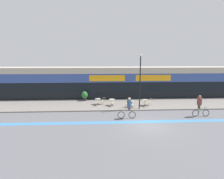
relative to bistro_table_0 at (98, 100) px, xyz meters
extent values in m
plane|color=#5B5B60|center=(4.50, -7.12, -0.64)|extent=(120.00, 120.00, 0.00)
cube|color=slate|center=(4.50, 0.13, -0.58)|extent=(40.00, 5.50, 0.12)
cube|color=#B2A899|center=(4.50, 4.88, 1.64)|extent=(40.00, 4.00, 4.57)
cube|color=black|center=(4.50, 2.91, 0.68)|extent=(38.80, 0.10, 2.40)
cube|color=#334C93|center=(4.50, 2.93, 2.48)|extent=(39.20, 0.14, 1.20)
cube|color=orange|center=(1.24, 2.86, 2.48)|extent=(5.00, 0.08, 0.84)
cube|color=orange|center=(7.77, 2.86, 2.48)|extent=(5.00, 0.08, 0.84)
cube|color=#3D7AB7|center=(4.50, -6.12, -0.64)|extent=(36.00, 0.70, 0.01)
cylinder|color=black|center=(0.00, 0.00, -0.51)|extent=(0.40, 0.40, 0.02)
cylinder|color=black|center=(0.00, 0.00, -0.17)|extent=(0.07, 0.07, 0.70)
cylinder|color=#ADA8A3|center=(0.00, 0.00, 0.19)|extent=(0.73, 0.73, 0.02)
cylinder|color=black|center=(1.72, -0.52, -0.51)|extent=(0.41, 0.41, 0.02)
cylinder|color=black|center=(1.72, -0.52, -0.15)|extent=(0.07, 0.07, 0.74)
cylinder|color=#ADA8A3|center=(1.72, -0.52, 0.23)|extent=(0.74, 0.74, 0.02)
cylinder|color=black|center=(4.01, -1.50, -0.51)|extent=(0.35, 0.35, 0.02)
cylinder|color=black|center=(4.01, -1.50, -0.16)|extent=(0.07, 0.07, 0.72)
cylinder|color=#ADA8A3|center=(4.01, -1.50, 0.21)|extent=(0.64, 0.64, 0.02)
cylinder|color=black|center=(5.79, -0.82, -0.51)|extent=(0.40, 0.40, 0.02)
cylinder|color=black|center=(5.79, -0.82, -0.17)|extent=(0.07, 0.07, 0.70)
cylinder|color=#ADA8A3|center=(5.79, -0.82, 0.19)|extent=(0.72, 0.72, 0.02)
cylinder|color=beige|center=(0.00, -0.55, -0.09)|extent=(0.43, 0.43, 0.03)
cylinder|color=beige|center=(-0.15, -0.42, -0.31)|extent=(0.03, 0.03, 0.42)
cylinder|color=beige|center=(0.13, -0.40, -0.31)|extent=(0.03, 0.03, 0.42)
cylinder|color=beige|center=(-0.13, -0.70, -0.31)|extent=(0.03, 0.03, 0.42)
cylinder|color=beige|center=(0.15, -0.68, -0.31)|extent=(0.03, 0.03, 0.42)
torus|color=beige|center=(0.01, -0.72, 0.17)|extent=(0.06, 0.41, 0.41)
cylinder|color=beige|center=(-0.16, -0.73, 0.04)|extent=(0.03, 0.03, 0.23)
cylinder|color=beige|center=(0.18, -0.71, 0.04)|extent=(0.03, 0.03, 0.23)
cylinder|color=beige|center=(0.55, 0.00, -0.09)|extent=(0.44, 0.44, 0.03)
cylinder|color=beige|center=(0.42, -0.15, -0.31)|extent=(0.03, 0.03, 0.42)
cylinder|color=beige|center=(0.40, 0.13, -0.31)|extent=(0.03, 0.03, 0.42)
cylinder|color=beige|center=(0.70, -0.13, -0.31)|extent=(0.03, 0.03, 0.42)
cylinder|color=beige|center=(0.68, 0.15, -0.31)|extent=(0.03, 0.03, 0.42)
torus|color=beige|center=(0.72, 0.02, 0.17)|extent=(0.41, 0.07, 0.41)
cylinder|color=beige|center=(0.74, -0.15, 0.04)|extent=(0.03, 0.03, 0.23)
cylinder|color=beige|center=(0.70, 0.19, 0.04)|extent=(0.03, 0.03, 0.23)
cylinder|color=beige|center=(1.72, -1.07, -0.09)|extent=(0.45, 0.45, 0.03)
cylinder|color=beige|center=(1.60, -0.91, -0.31)|extent=(0.03, 0.03, 0.42)
cylinder|color=beige|center=(1.88, -0.95, -0.31)|extent=(0.03, 0.03, 0.42)
cylinder|color=beige|center=(1.56, -1.19, -0.31)|extent=(0.03, 0.03, 0.42)
cylinder|color=beige|center=(1.84, -1.23, -0.31)|extent=(0.03, 0.03, 0.42)
torus|color=beige|center=(1.70, -1.24, 0.17)|extent=(0.09, 0.41, 0.41)
cylinder|color=beige|center=(1.53, -1.22, 0.04)|extent=(0.03, 0.03, 0.23)
cylinder|color=beige|center=(1.87, -1.27, 0.04)|extent=(0.03, 0.03, 0.23)
cylinder|color=beige|center=(4.01, -2.05, -0.09)|extent=(0.42, 0.42, 0.03)
cylinder|color=beige|center=(3.86, -1.92, -0.31)|extent=(0.03, 0.03, 0.42)
cylinder|color=beige|center=(4.14, -1.90, -0.31)|extent=(0.03, 0.03, 0.42)
cylinder|color=beige|center=(3.87, -2.20, -0.31)|extent=(0.03, 0.03, 0.42)
cylinder|color=beige|center=(4.15, -2.18, -0.31)|extent=(0.03, 0.03, 0.42)
torus|color=beige|center=(4.02, -2.22, 0.17)|extent=(0.05, 0.41, 0.41)
cylinder|color=beige|center=(3.85, -2.23, 0.04)|extent=(0.03, 0.03, 0.23)
cylinder|color=beige|center=(4.19, -2.21, 0.04)|extent=(0.03, 0.03, 0.23)
cylinder|color=beige|center=(3.46, -1.50, -0.09)|extent=(0.42, 0.42, 0.03)
cylinder|color=beige|center=(3.60, -1.37, -0.31)|extent=(0.03, 0.03, 0.42)
cylinder|color=beige|center=(3.59, -1.65, -0.31)|extent=(0.03, 0.03, 0.42)
cylinder|color=beige|center=(3.32, -1.35, -0.31)|extent=(0.03, 0.03, 0.42)
cylinder|color=beige|center=(3.31, -1.63, -0.31)|extent=(0.03, 0.03, 0.42)
torus|color=beige|center=(3.29, -1.49, 0.17)|extent=(0.41, 0.05, 0.41)
cylinder|color=beige|center=(3.30, -1.32, 0.04)|extent=(0.03, 0.03, 0.23)
cylinder|color=beige|center=(3.28, -1.66, 0.04)|extent=(0.03, 0.03, 0.23)
cylinder|color=beige|center=(5.79, -1.37, -0.09)|extent=(0.45, 0.45, 0.03)
cylinder|color=beige|center=(5.63, -1.25, -0.31)|extent=(0.03, 0.03, 0.42)
cylinder|color=beige|center=(5.91, -1.22, -0.31)|extent=(0.03, 0.03, 0.42)
cylinder|color=beige|center=(5.67, -1.53, -0.31)|extent=(0.03, 0.03, 0.42)
cylinder|color=beige|center=(5.95, -1.49, -0.31)|extent=(0.03, 0.03, 0.42)
torus|color=beige|center=(5.81, -1.54, 0.17)|extent=(0.08, 0.41, 0.41)
cylinder|color=beige|center=(5.64, -1.56, 0.04)|extent=(0.03, 0.03, 0.23)
cylinder|color=beige|center=(5.98, -1.52, 0.04)|extent=(0.03, 0.03, 0.23)
cylinder|color=beige|center=(6.34, -0.82, -0.09)|extent=(0.40, 0.40, 0.03)
cylinder|color=beige|center=(6.20, -0.96, -0.31)|extent=(0.03, 0.03, 0.42)
cylinder|color=beige|center=(6.20, -0.68, -0.31)|extent=(0.03, 0.03, 0.42)
cylinder|color=beige|center=(6.48, -0.96, -0.31)|extent=(0.03, 0.03, 0.42)
cylinder|color=beige|center=(6.48, -0.68, -0.31)|extent=(0.03, 0.03, 0.42)
torus|color=beige|center=(6.51, -0.82, 0.17)|extent=(0.41, 0.03, 0.41)
cylinder|color=beige|center=(6.51, -0.99, 0.04)|extent=(0.03, 0.03, 0.23)
cylinder|color=beige|center=(6.51, -0.65, 0.04)|extent=(0.03, 0.03, 0.23)
cylinder|color=#232326|center=(-1.89, 2.23, -0.32)|extent=(0.53, 0.53, 0.41)
ellipsoid|color=#28662D|center=(-1.89, 2.23, 0.24)|extent=(0.85, 0.85, 1.02)
cylinder|color=black|center=(4.80, -2.09, 2.44)|extent=(0.12, 0.12, 5.93)
sphere|color=beige|center=(4.80, -2.09, 5.49)|extent=(0.26, 0.26, 0.26)
torus|color=black|center=(2.38, -5.07, -0.29)|extent=(0.70, 0.08, 0.70)
torus|color=black|center=(3.47, -5.10, -0.29)|extent=(0.70, 0.08, 0.70)
cylinder|color=silver|center=(2.87, -5.08, 0.01)|extent=(0.84, 0.07, 0.63)
cylinder|color=silver|center=(3.17, -5.09, -0.05)|extent=(0.04, 0.04, 0.49)
cylinder|color=silver|center=(2.44, -5.07, 0.30)|extent=(0.04, 0.48, 0.03)
cylinder|color=#382D47|center=(3.16, -5.17, 0.38)|extent=(0.15, 0.15, 0.36)
cylinder|color=#382D47|center=(3.17, -5.01, 0.38)|extent=(0.15, 0.15, 0.36)
cylinder|color=#334C70|center=(3.17, -5.09, 0.88)|extent=(0.43, 0.43, 0.65)
sphere|color=beige|center=(3.17, -5.09, 1.33)|extent=(0.24, 0.24, 0.24)
torus|color=black|center=(11.04, -4.89, -0.30)|extent=(0.69, 0.06, 0.69)
torus|color=black|center=(9.96, -4.89, -0.30)|extent=(0.69, 0.06, 0.69)
cylinder|color=#2D753D|center=(10.56, -4.89, 0.00)|extent=(0.83, 0.05, 0.62)
cylinder|color=#2D753D|center=(10.27, -4.89, -0.05)|extent=(0.04, 0.04, 0.49)
cylinder|color=#2D753D|center=(10.99, -4.89, 0.29)|extent=(0.03, 0.48, 0.03)
cylinder|color=#4C3D2D|center=(10.27, -4.80, 0.38)|extent=(0.16, 0.16, 0.39)
cylinder|color=#4C3D2D|center=(10.27, -4.98, 0.38)|extent=(0.16, 0.16, 0.39)
cylinder|color=brown|center=(10.27, -4.89, 0.93)|extent=(0.46, 0.46, 0.71)
sphere|color=#9E7051|center=(10.27, -4.89, 1.42)|extent=(0.26, 0.26, 0.26)
camera|label=1|loc=(0.63, -21.36, 5.07)|focal=28.00mm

